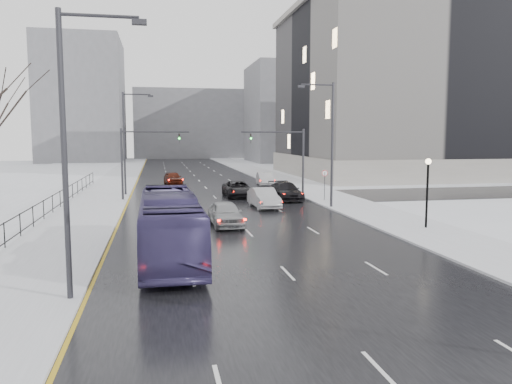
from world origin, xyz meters
TOP-DOWN VIEW (x-y plane):
  - road at (0.00, 60.00)m, footprint 16.00×150.00m
  - cross_road at (0.00, 48.00)m, footprint 130.00×10.00m
  - sidewalk_left at (-10.50, 60.00)m, footprint 5.00×150.00m
  - sidewalk_right at (10.50, 60.00)m, footprint 5.00×150.00m
  - park_strip at (-20.00, 60.00)m, footprint 14.00×150.00m
  - iron_fence at (-13.00, 30.00)m, footprint 0.06×70.00m
  - streetlight_r_mid at (8.17, 40.00)m, footprint 2.95×0.25m
  - streetlight_l_near at (-8.17, 20.00)m, footprint 2.95×0.25m
  - streetlight_l_far at (-8.17, 52.00)m, footprint 2.95×0.25m
  - lamppost_r_mid at (11.00, 30.00)m, footprint 0.36×0.36m
  - mast_signal_right at (7.33, 48.00)m, footprint 6.10×0.33m
  - mast_signal_left at (-7.33, 48.00)m, footprint 6.10×0.33m
  - no_uturn_sign at (9.20, 44.00)m, footprint 0.60×0.06m
  - civic_building at (35.00, 72.00)m, footprint 41.00×31.00m
  - bldg_far_right at (28.00, 115.00)m, footprint 24.00×20.00m
  - bldg_far_left at (-22.00, 125.00)m, footprint 18.00×22.00m
  - bldg_far_center at (4.00, 140.00)m, footprint 30.00×18.00m
  - bus at (-4.80, 25.55)m, footprint 2.75×11.35m
  - sedan_center_near at (-1.06, 33.60)m, footprint 2.07×4.79m
  - sedan_right_near at (3.08, 41.12)m, footprint 1.95×5.00m
  - sedan_right_cross at (2.20, 48.79)m, footprint 2.55×5.44m
  - sedan_right_far at (6.12, 45.77)m, footprint 2.45×5.54m
  - sedan_center_far at (-3.50, 62.52)m, footprint 2.38×4.74m
  - sedan_right_distant at (7.10, 59.27)m, footprint 1.97×4.74m

SIDE VIEW (x-z plane):
  - road at x=0.00m, z-range 0.00..0.04m
  - cross_road at x=0.00m, z-range 0.00..0.04m
  - park_strip at x=-20.00m, z-range 0.00..0.12m
  - sidewalk_left at x=-10.50m, z-range 0.00..0.16m
  - sidewalk_right at x=10.50m, z-range 0.00..0.16m
  - sedan_right_cross at x=2.20m, z-range 0.04..1.55m
  - sedan_right_distant at x=7.10m, z-range 0.04..1.56m
  - sedan_center_far at x=-3.50m, z-range 0.04..1.59m
  - sedan_right_far at x=6.12m, z-range 0.04..1.62m
  - sedan_center_near at x=-1.06m, z-range 0.04..1.65m
  - sedan_right_near at x=3.08m, z-range 0.04..1.66m
  - iron_fence at x=-13.00m, z-range 0.26..1.56m
  - bus at x=-4.80m, z-range 0.04..3.19m
  - no_uturn_sign at x=9.20m, z-range 0.95..3.65m
  - lamppost_r_mid at x=11.00m, z-range 0.80..5.08m
  - mast_signal_right at x=7.33m, z-range 0.86..7.36m
  - mast_signal_left at x=-7.33m, z-range 0.86..7.36m
  - streetlight_r_mid at x=8.17m, z-range 0.62..10.62m
  - streetlight_l_near at x=-8.17m, z-range 0.62..10.62m
  - streetlight_l_far at x=-8.17m, z-range 0.62..10.62m
  - bldg_far_center at x=4.00m, z-range 0.00..18.00m
  - bldg_far_right at x=28.00m, z-range 0.00..22.00m
  - civic_building at x=35.00m, z-range -1.19..23.61m
  - bldg_far_left at x=-22.00m, z-range 0.00..28.00m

